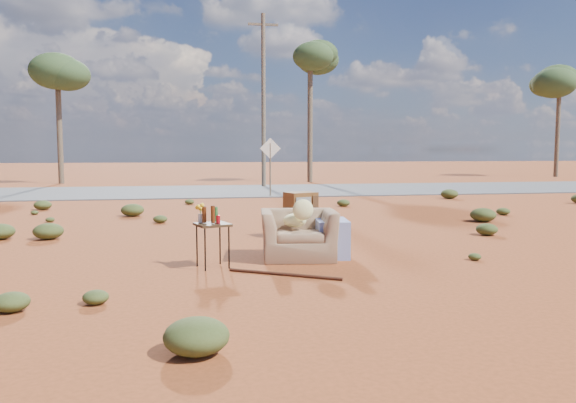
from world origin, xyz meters
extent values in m
plane|color=#95401D|center=(0.00, 0.00, 0.00)|extent=(140.00, 140.00, 0.00)
cube|color=#565659|center=(0.00, 15.00, 0.02)|extent=(140.00, 7.00, 0.04)
imported|color=#876549|center=(0.20, 0.08, 0.53)|extent=(1.29, 0.92, 1.05)
ellipsoid|color=#E6DE8D|center=(0.15, 0.14, 0.61)|extent=(0.38, 0.38, 0.22)
ellipsoid|color=#E6DE8D|center=(0.23, -0.13, 0.81)|extent=(0.33, 0.17, 0.33)
cube|color=navy|center=(0.77, 0.12, 0.31)|extent=(0.59, 0.84, 0.61)
cube|color=black|center=(0.66, 2.18, 0.46)|extent=(0.61, 0.53, 0.03)
cylinder|color=black|center=(0.50, 1.93, 0.23)|extent=(0.03, 0.03, 0.46)
cylinder|color=black|center=(0.94, 2.09, 0.23)|extent=(0.03, 0.03, 0.46)
cylinder|color=black|center=(0.38, 2.27, 0.23)|extent=(0.03, 0.03, 0.46)
cylinder|color=black|center=(0.82, 2.43, 0.23)|extent=(0.03, 0.03, 0.46)
cube|color=brown|center=(0.66, 2.18, 0.69)|extent=(0.69, 0.61, 0.44)
cube|color=slate|center=(0.67, 1.94, 0.69)|extent=(0.33, 0.13, 0.28)
cube|color=#472D19|center=(0.93, 2.03, 0.69)|extent=(0.13, 0.06, 0.31)
cube|color=#342513|center=(-1.20, -0.40, 0.65)|extent=(0.58, 0.58, 0.04)
cylinder|color=black|center=(-1.32, -0.63, 0.32)|extent=(0.02, 0.02, 0.65)
cylinder|color=black|center=(-0.97, -0.52, 0.32)|extent=(0.02, 0.02, 0.65)
cylinder|color=black|center=(-1.43, -0.28, 0.32)|extent=(0.02, 0.02, 0.65)
cylinder|color=black|center=(-1.08, -0.16, 0.32)|extent=(0.02, 0.02, 0.65)
cylinder|color=#4B200C|center=(-1.32, -0.39, 0.79)|extent=(0.06, 0.06, 0.24)
cylinder|color=#4B200C|center=(-1.20, -0.47, 0.79)|extent=(0.06, 0.06, 0.26)
cylinder|color=#2A6129|center=(-1.14, -0.28, 0.78)|extent=(0.06, 0.06, 0.22)
cylinder|color=red|center=(-1.12, -0.47, 0.73)|extent=(0.06, 0.06, 0.12)
cylinder|color=silver|center=(-1.38, -0.31, 0.73)|extent=(0.07, 0.07, 0.13)
ellipsoid|color=yellow|center=(-1.38, -0.31, 0.88)|extent=(0.15, 0.15, 0.11)
cylinder|color=#492113|center=(-0.25, -1.14, 0.02)|extent=(1.46, 0.92, 0.05)
cylinder|color=brown|center=(1.50, 12.00, 1.00)|extent=(0.06, 0.06, 2.00)
cube|color=silver|center=(1.50, 12.00, 1.80)|extent=(0.78, 0.04, 0.78)
cylinder|color=brown|center=(-8.00, 22.00, 3.00)|extent=(0.28, 0.28, 6.00)
ellipsoid|color=#394E28|center=(-8.00, 22.00, 5.50)|extent=(3.20, 3.20, 2.20)
cylinder|color=brown|center=(5.00, 21.00, 3.50)|extent=(0.28, 0.28, 7.00)
ellipsoid|color=#394E28|center=(5.00, 21.00, 6.50)|extent=(3.20, 3.20, 2.20)
cylinder|color=brown|center=(22.00, 24.00, 3.25)|extent=(0.28, 0.28, 6.50)
ellipsoid|color=#394E28|center=(22.00, 24.00, 6.00)|extent=(3.20, 3.20, 2.20)
cylinder|color=brown|center=(2.00, 17.50, 4.00)|extent=(0.20, 0.20, 8.00)
cube|color=brown|center=(2.00, 17.50, 7.50)|extent=(1.40, 0.10, 0.10)
ellipsoid|color=#3C4B20|center=(-5.20, 3.00, 0.15)|extent=(0.56, 0.56, 0.31)
ellipsoid|color=#3C4B20|center=(4.50, 1.80, 0.12)|extent=(0.44, 0.44, 0.24)
ellipsoid|color=#3C4B20|center=(-3.00, 6.50, 0.17)|extent=(0.60, 0.60, 0.33)
ellipsoid|color=#3C4B20|center=(6.80, 5.00, 0.10)|extent=(0.36, 0.36, 0.20)
ellipsoid|color=#3C4B20|center=(3.20, 8.00, 0.11)|extent=(0.40, 0.40, 0.22)
ellipsoid|color=#3C4B20|center=(-1.50, 9.50, 0.08)|extent=(0.30, 0.30, 0.17)
camera|label=1|loc=(-1.56, -8.73, 1.76)|focal=35.00mm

